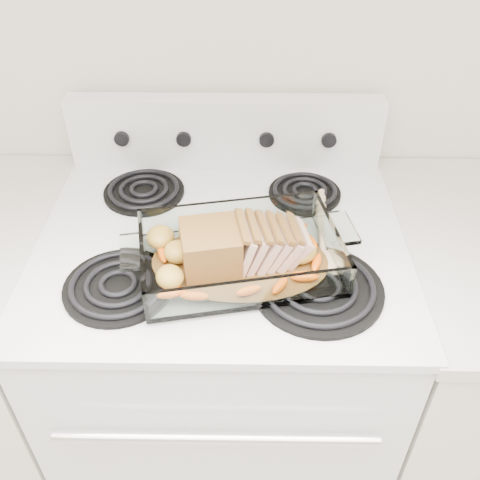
{
  "coord_description": "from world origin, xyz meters",
  "views": [
    {
      "loc": [
        0.05,
        0.77,
        1.66
      ],
      "look_at": [
        0.04,
        1.57,
        0.99
      ],
      "focal_mm": 40.0,
      "sensor_mm": 36.0,
      "label": 1
    }
  ],
  "objects_px": {
    "counter_right": "(473,374)",
    "baking_dish": "(240,258)",
    "electric_range": "(225,367)",
    "pork_roast": "(232,246)"
  },
  "relations": [
    {
      "from": "counter_right",
      "to": "pork_roast",
      "type": "distance_m",
      "value": 0.83
    },
    {
      "from": "electric_range",
      "to": "pork_roast",
      "type": "distance_m",
      "value": 0.52
    },
    {
      "from": "electric_range",
      "to": "counter_right",
      "type": "xyz_separation_m",
      "value": [
        0.66,
        -0.0,
        -0.02
      ]
    },
    {
      "from": "baking_dish",
      "to": "counter_right",
      "type": "bearing_deg",
      "value": -1.78
    },
    {
      "from": "baking_dish",
      "to": "pork_roast",
      "type": "relative_size",
      "value": 1.53
    },
    {
      "from": "pork_roast",
      "to": "electric_range",
      "type": "bearing_deg",
      "value": 99.85
    },
    {
      "from": "electric_range",
      "to": "pork_roast",
      "type": "relative_size",
      "value": 4.53
    },
    {
      "from": "counter_right",
      "to": "baking_dish",
      "type": "relative_size",
      "value": 2.46
    },
    {
      "from": "counter_right",
      "to": "pork_roast",
      "type": "bearing_deg",
      "value": -171.05
    },
    {
      "from": "pork_roast",
      "to": "baking_dish",
      "type": "bearing_deg",
      "value": -4.51
    }
  ]
}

